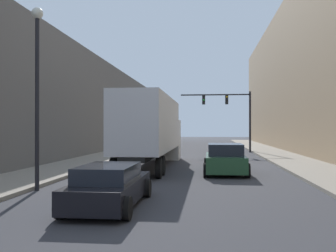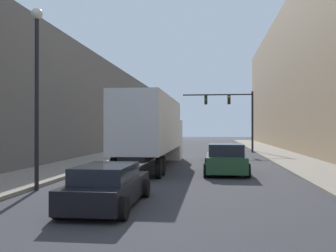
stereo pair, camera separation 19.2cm
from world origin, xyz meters
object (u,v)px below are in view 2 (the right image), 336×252
(semi_truck, at_px, (154,128))
(sedan_car, at_px, (108,186))
(suv_car, at_px, (226,159))
(street_lamp, at_px, (37,74))
(traffic_signal_gantry, at_px, (235,110))

(semi_truck, xyz_separation_m, sedan_car, (0.44, -11.83, -1.77))
(suv_car, bearing_deg, sedan_car, -113.82)
(sedan_car, relative_size, street_lamp, 0.65)
(sedan_car, bearing_deg, street_lamp, 144.13)
(semi_truck, height_order, traffic_signal_gantry, traffic_signal_gantry)
(semi_truck, xyz_separation_m, traffic_signal_gantry, (5.84, 14.62, 1.83))
(traffic_signal_gantry, distance_m, street_lamp, 25.51)
(sedan_car, bearing_deg, suv_car, 66.18)
(suv_car, bearing_deg, street_lamp, -140.03)
(semi_truck, bearing_deg, street_lamp, -108.47)
(semi_truck, height_order, sedan_car, semi_truck)
(traffic_signal_gantry, relative_size, street_lamp, 0.99)
(suv_car, height_order, street_lamp, street_lamp)
(suv_car, distance_m, traffic_signal_gantry, 18.08)
(traffic_signal_gantry, height_order, street_lamp, street_lamp)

